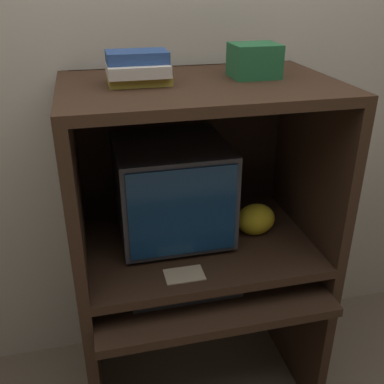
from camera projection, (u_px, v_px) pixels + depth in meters
The scene contains 11 objects.
wall_back at pixel (178, 88), 1.92m from camera, with size 6.00×0.06×2.60m.
desk_base at pixel (201, 315), 1.93m from camera, with size 0.96×0.71×0.65m.
desk_monitor_shelf at pixel (198, 246), 1.83m from camera, with size 0.96×0.63×0.11m.
hutch_upper at pixel (197, 139), 1.67m from camera, with size 0.96×0.63×0.64m.
crt_monitor at pixel (172, 190), 1.77m from camera, with size 0.43×0.41×0.40m.
keyboard at pixel (185, 290), 1.70m from camera, with size 0.41×0.15×0.03m.
mouse at pixel (251, 277), 1.77m from camera, with size 0.06×0.04×0.03m.
snack_bag at pixel (256, 219), 1.85m from camera, with size 0.16×0.12×0.13m.
book_stack at pixel (138, 68), 1.49m from camera, with size 0.21×0.17×0.11m.
paper_card at pixel (184, 275), 1.61m from camera, with size 0.14×0.09×0.00m.
storage_box at pixel (254, 61), 1.59m from camera, with size 0.17×0.14×0.12m.
Camera 1 is at (-0.39, -1.19, 1.74)m, focal length 42.00 mm.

